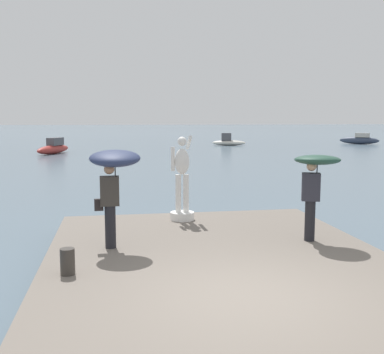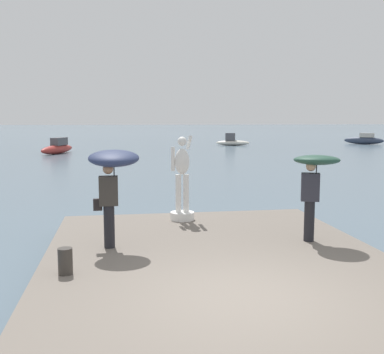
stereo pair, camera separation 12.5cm
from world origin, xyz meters
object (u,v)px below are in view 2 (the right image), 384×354
(onlooker_right, at_px, (314,174))
(boat_near, at_px, (58,148))
(onlooker_left, at_px, (112,170))
(boat_far, at_px, (364,140))
(mooring_bollard, at_px, (65,261))
(boat_mid, at_px, (232,141))
(statue_white_figure, at_px, (182,186))

(onlooker_right, xyz_separation_m, boat_near, (-9.40, 32.81, -1.36))
(onlooker_left, height_order, boat_far, onlooker_left)
(mooring_bollard, relative_size, boat_near, 0.09)
(boat_mid, bearing_deg, statue_white_figure, -105.64)
(onlooker_left, height_order, onlooker_right, onlooker_left)
(statue_white_figure, relative_size, onlooker_right, 1.17)
(onlooker_left, bearing_deg, boat_near, 98.96)
(onlooker_right, relative_size, boat_mid, 0.47)
(onlooker_left, bearing_deg, onlooker_right, -2.27)
(onlooker_right, height_order, mooring_bollard, onlooker_right)
(onlooker_right, distance_m, mooring_bollard, 5.39)
(onlooker_left, relative_size, boat_mid, 0.51)
(boat_near, distance_m, boat_far, 35.82)
(boat_mid, bearing_deg, boat_near, -151.54)
(boat_near, xyz_separation_m, boat_far, (34.40, 9.99, 0.01))
(onlooker_left, xyz_separation_m, mooring_bollard, (-0.80, -1.60, -1.37))
(boat_far, bearing_deg, statue_white_figure, -124.35)
(statue_white_figure, xyz_separation_m, mooring_bollard, (-2.55, -3.98, -0.66))
(statue_white_figure, distance_m, boat_far, 48.75)
(boat_near, xyz_separation_m, boat_mid, (18.12, 9.82, -0.04))
(onlooker_left, relative_size, mooring_bollard, 4.52)
(onlooker_right, distance_m, boat_far, 49.59)
(boat_near, bearing_deg, onlooker_left, -81.04)
(onlooker_right, relative_size, boat_near, 0.36)
(statue_white_figure, distance_m, mooring_bollard, 4.77)
(onlooker_left, relative_size, boat_far, 0.51)
(mooring_bollard, distance_m, boat_mid, 46.16)
(statue_white_figure, relative_size, mooring_bollard, 4.86)
(statue_white_figure, xyz_separation_m, boat_near, (-6.90, 30.25, -0.77))
(statue_white_figure, height_order, onlooker_left, statue_white_figure)
(mooring_bollard, bearing_deg, boat_mid, 72.65)
(mooring_bollard, distance_m, boat_far, 53.47)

